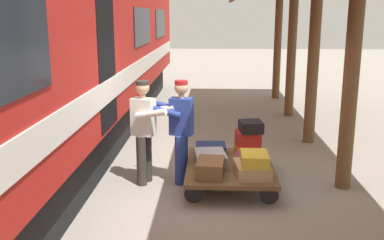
{
  "coord_description": "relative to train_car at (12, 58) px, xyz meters",
  "views": [
    {
      "loc": [
        0.17,
        6.9,
        2.72
      ],
      "look_at": [
        0.47,
        0.26,
        1.15
      ],
      "focal_mm": 41.95,
      "sensor_mm": 36.0,
      "label": 1
    }
  ],
  "objects": [
    {
      "name": "suitcase_red_plastic",
      "position": [
        -3.76,
        -0.54,
        -1.41
      ],
      "size": [
        0.43,
        0.44,
        0.24
      ],
      "primitive_type": "cube",
      "rotation": [
        0.0,
        0.0,
        0.1
      ],
      "color": "#AD231E",
      "rests_on": "suitcase_orange_carryall"
    },
    {
      "name": "suitcase_yellow_case",
      "position": [
        -3.77,
        0.51,
        -1.43
      ],
      "size": [
        0.4,
        0.53,
        0.17
      ],
      "primitive_type": "cube",
      "rotation": [
        0.0,
        0.0,
        -0.0
      ],
      "color": "gold",
      "rests_on": "suitcase_tan_vintage"
    },
    {
      "name": "suitcase_brown_leather",
      "position": [
        -3.12,
        0.48,
        -1.6
      ],
      "size": [
        0.45,
        0.63,
        0.24
      ],
      "primitive_type": "cube",
      "rotation": [
        0.0,
        0.0,
        -0.08
      ],
      "color": "brown",
      "rests_on": "luggage_cart"
    },
    {
      "name": "suitcase_navy_fabric",
      "position": [
        -3.12,
        -0.56,
        -1.63
      ],
      "size": [
        0.53,
        0.49,
        0.18
      ],
      "primitive_type": "cube",
      "rotation": [
        0.0,
        0.0,
        0.03
      ],
      "color": "navy",
      "rests_on": "luggage_cart"
    },
    {
      "name": "suitcase_orange_carryall",
      "position": [
        -3.74,
        -0.56,
        -1.62
      ],
      "size": [
        0.41,
        0.56,
        0.19
      ],
      "primitive_type": "cube",
      "rotation": [
        0.0,
        0.0,
        0.07
      ],
      "color": "#CC6B23",
      "rests_on": "luggage_cart"
    },
    {
      "name": "train_car",
      "position": [
        0.0,
        0.0,
        0.0
      ],
      "size": [
        3.02,
        20.86,
        4.0
      ],
      "color": "#B21E19",
      "rests_on": "ground_plane"
    },
    {
      "name": "porter_by_door",
      "position": [
        -2.05,
        -0.04,
        -1.14
      ],
      "size": [
        0.73,
        0.57,
        1.7
      ],
      "color": "#332D28",
      "rests_on": "ground_plane"
    },
    {
      "name": "ground_plane",
      "position": [
        -3.3,
        0.0,
        -2.06
      ],
      "size": [
        60.0,
        60.0,
        0.0
      ],
      "primitive_type": "plane",
      "color": "gray"
    },
    {
      "name": "suitcase_tan_vintage",
      "position": [
        -3.74,
        0.48,
        -1.62
      ],
      "size": [
        0.55,
        0.67,
        0.2
      ],
      "primitive_type": "cube",
      "rotation": [
        0.0,
        0.0,
        0.11
      ],
      "color": "tan",
      "rests_on": "luggage_cart"
    },
    {
      "name": "suitcase_black_hardshell",
      "position": [
        -3.79,
        -0.51,
        -1.2
      ],
      "size": [
        0.42,
        0.46,
        0.18
      ],
      "primitive_type": "cube",
      "rotation": [
        0.0,
        0.0,
        0.12
      ],
      "color": "black",
      "rests_on": "suitcase_red_plastic"
    },
    {
      "name": "porter_in_overalls",
      "position": [
        -2.62,
        -0.11,
        -1.14
      ],
      "size": [
        0.72,
        0.53,
        1.7
      ],
      "color": "navy",
      "rests_on": "ground_plane"
    },
    {
      "name": "suitcase_gray_aluminum",
      "position": [
        -3.12,
        -0.04,
        -1.62
      ],
      "size": [
        0.55,
        0.69,
        0.2
      ],
      "primitive_type": "cube",
      "rotation": [
        0.0,
        0.0,
        0.13
      ],
      "color": "#9EA0A5",
      "rests_on": "luggage_cart"
    },
    {
      "name": "suitcase_burgundy_valise",
      "position": [
        -3.74,
        -0.04,
        -1.63
      ],
      "size": [
        0.49,
        0.52,
        0.17
      ],
      "primitive_type": "cube",
      "rotation": [
        0.0,
        0.0,
        -0.09
      ],
      "color": "maroon",
      "rests_on": "luggage_cart"
    },
    {
      "name": "luggage_cart",
      "position": [
        -3.43,
        -0.04,
        -1.76
      ],
      "size": [
        1.39,
        1.89,
        0.34
      ],
      "color": "brown",
      "rests_on": "ground_plane"
    }
  ]
}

